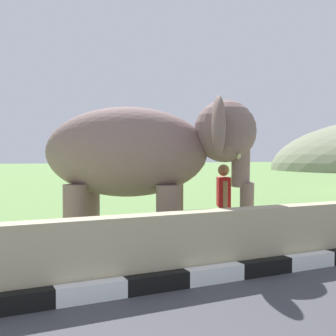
{
  "coord_description": "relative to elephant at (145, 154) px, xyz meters",
  "views": [
    {
      "loc": [
        -0.38,
        -0.85,
        1.81
      ],
      "look_at": [
        2.95,
        6.09,
        1.6
      ],
      "focal_mm": 44.94,
      "sensor_mm": 36.0,
      "label": 1
    }
  ],
  "objects": [
    {
      "name": "person_handler",
      "position": [
        1.55,
        -0.32,
        -0.93
      ],
      "size": [
        0.39,
        0.6,
        1.66
      ],
      "color": "navy",
      "rests_on": "ground_plane"
    },
    {
      "name": "barrier_parapet",
      "position": [
        -0.66,
        -1.96,
        -1.36
      ],
      "size": [
        28.0,
        0.36,
        1.0
      ],
      "primitive_type": "cube",
      "color": "tan",
      "rests_on": "ground_plane"
    },
    {
      "name": "elephant",
      "position": [
        0.0,
        0.0,
        0.0
      ],
      "size": [
        3.95,
        3.48,
        2.86
      ],
      "color": "#7C615E",
      "rests_on": "ground_plane"
    }
  ]
}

